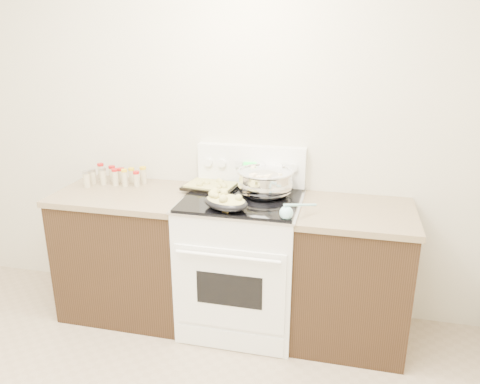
# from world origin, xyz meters

# --- Properties ---
(room_shell) EXTENTS (4.10, 3.60, 2.75)m
(room_shell) POSITION_xyz_m (0.00, 0.00, 1.70)
(room_shell) COLOR beige
(room_shell) RESTS_ON ground
(counter_left) EXTENTS (0.93, 0.67, 0.92)m
(counter_left) POSITION_xyz_m (-0.48, 1.43, 0.46)
(counter_left) COLOR black
(counter_left) RESTS_ON ground
(counter_right) EXTENTS (0.73, 0.67, 0.92)m
(counter_right) POSITION_xyz_m (1.08, 1.43, 0.46)
(counter_right) COLOR black
(counter_right) RESTS_ON ground
(kitchen_range) EXTENTS (0.78, 0.73, 1.22)m
(kitchen_range) POSITION_xyz_m (0.35, 1.42, 0.49)
(kitchen_range) COLOR white
(kitchen_range) RESTS_ON ground
(mixing_bowl) EXTENTS (0.46, 0.46, 0.22)m
(mixing_bowl) POSITION_xyz_m (0.49, 1.51, 1.03)
(mixing_bowl) COLOR silver
(mixing_bowl) RESTS_ON kitchen_range
(roasting_pan) EXTENTS (0.36, 0.31, 0.11)m
(roasting_pan) POSITION_xyz_m (0.30, 1.20, 0.99)
(roasting_pan) COLOR black
(roasting_pan) RESTS_ON kitchen_range
(baking_sheet) EXTENTS (0.39, 0.30, 0.06)m
(baking_sheet) POSITION_xyz_m (0.10, 1.56, 0.96)
(baking_sheet) COLOR black
(baking_sheet) RESTS_ON kitchen_range
(wooden_spoon) EXTENTS (0.05, 0.27, 0.04)m
(wooden_spoon) POSITION_xyz_m (0.31, 1.20, 0.95)
(wooden_spoon) COLOR tan
(wooden_spoon) RESTS_ON kitchen_range
(blue_ladle) EXTENTS (0.20, 0.23, 0.10)m
(blue_ladle) POSITION_xyz_m (0.69, 1.15, 0.98)
(blue_ladle) COLOR #97D9E2
(blue_ladle) RESTS_ON kitchen_range
(spice_jars) EXTENTS (0.40, 0.23, 0.13)m
(spice_jars) POSITION_xyz_m (-0.63, 1.57, 0.98)
(spice_jars) COLOR #BFB28C
(spice_jars) RESTS_ON counter_left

